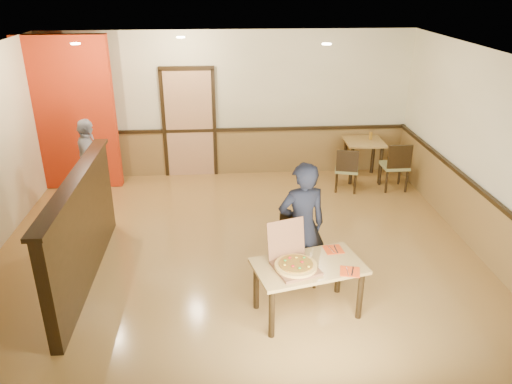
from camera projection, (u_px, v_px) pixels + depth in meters
floor at (238, 264)px, 6.99m from camera, size 7.00×7.00×0.00m
ceiling at (235, 60)px, 5.87m from camera, size 7.00×7.00×0.00m
wall_back at (230, 105)px, 9.63m from camera, size 7.00×0.00×7.00m
wall_right at (498, 164)px, 6.66m from camera, size 0.00×7.00×7.00m
wainscot_back at (231, 152)px, 9.98m from camera, size 7.00×0.04×0.90m
chair_rail_back at (231, 130)px, 9.77m from camera, size 7.00×0.06×0.06m
wainscot_right at (483, 227)px, 7.04m from camera, size 0.04×7.00×0.90m
chair_rail_right at (488, 197)px, 6.85m from camera, size 0.06×7.00×0.06m
back_door at (189, 124)px, 9.68m from camera, size 0.90×0.06×2.10m
booth_partition at (82, 229)px, 6.38m from camera, size 0.20×3.10×1.44m
red_accent_panel at (70, 115)px, 8.98m from camera, size 1.60×0.20×2.78m
spot_a at (76, 44)px, 7.37m from camera, size 0.14×0.14×0.02m
spot_b at (181, 37)px, 8.10m from camera, size 0.14×0.14×0.02m
spot_c at (327, 44)px, 7.34m from camera, size 0.14×0.14×0.02m
main_table at (308, 272)px, 5.76m from camera, size 1.38×0.99×0.67m
diner_chair at (297, 245)px, 6.47m from camera, size 0.48×0.48×0.91m
side_chair_left at (347, 168)px, 9.14m from camera, size 0.51×0.51×0.83m
side_chair_right at (396, 165)px, 9.18m from camera, size 0.46×0.46×0.92m
side_table at (363, 149)px, 9.67m from camera, size 0.74×0.74×0.78m
diner at (302, 226)px, 6.20m from camera, size 0.69×0.52×1.70m
passerby at (90, 164)px, 8.40m from camera, size 0.63×0.99×1.56m
pizza_box at (294, 263)px, 5.65m from camera, size 0.60×0.66×0.49m
pizza at (296, 266)px, 5.61m from camera, size 0.62×0.62×0.03m
napkin_near at (350, 272)px, 5.58m from camera, size 0.26×0.26×0.01m
napkin_far at (333, 249)px, 6.03m from camera, size 0.24×0.24×0.01m
condiment at (371, 136)px, 9.66m from camera, size 0.06×0.06×0.14m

